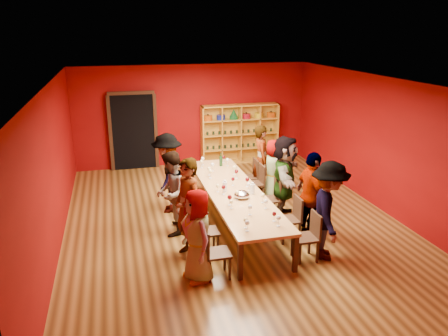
{
  "coord_description": "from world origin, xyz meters",
  "views": [
    {
      "loc": [
        -2.34,
        -8.27,
        4.03
      ],
      "look_at": [
        -0.12,
        0.33,
        1.15
      ],
      "focal_mm": 35.0,
      "sensor_mm": 36.0,
      "label": 1
    }
  ],
  "objects_px": {
    "chair_person_right_0": "(310,234)",
    "person_right_3": "(273,170)",
    "chair_person_left_1": "(202,229)",
    "person_right_2": "(285,177)",
    "person_left_0": "(197,236)",
    "person_left_2": "(171,194)",
    "wine_bottle": "(221,161)",
    "shelving_unit": "(239,131)",
    "tasting_table": "(234,192)",
    "chair_person_right_3": "(257,181)",
    "chair_person_right_2": "(273,196)",
    "person_left_1": "(188,209)",
    "person_left_3": "(168,173)",
    "spittoon_bowl": "(242,195)",
    "person_right_4": "(261,160)",
    "chair_person_left_3": "(183,189)",
    "chair_person_right_4": "(251,175)",
    "chair_person_left_2": "(193,208)",
    "person_right_0": "(328,211)",
    "chair_person_left_0": "(213,250)",
    "person_right_1": "(311,196)",
    "chair_person_right_1": "(292,216)"
  },
  "relations": [
    {
      "from": "chair_person_right_0",
      "to": "person_right_3",
      "type": "distance_m",
      "value": 2.95
    },
    {
      "from": "chair_person_left_1",
      "to": "person_right_2",
      "type": "height_order",
      "value": "person_right_2"
    },
    {
      "from": "person_left_0",
      "to": "person_left_2",
      "type": "xyz_separation_m",
      "value": [
        -0.17,
        1.81,
        0.07
      ]
    },
    {
      "from": "wine_bottle",
      "to": "chair_person_right_0",
      "type": "bearing_deg",
      "value": -77.93
    },
    {
      "from": "shelving_unit",
      "to": "chair_person_right_0",
      "type": "distance_m",
      "value": 6.17
    },
    {
      "from": "tasting_table",
      "to": "chair_person_right_3",
      "type": "xyz_separation_m",
      "value": [
        0.91,
        1.1,
        -0.2
      ]
    },
    {
      "from": "person_left_2",
      "to": "chair_person_right_2",
      "type": "distance_m",
      "value": 2.28
    },
    {
      "from": "person_left_1",
      "to": "person_left_3",
      "type": "bearing_deg",
      "value": 161.7
    },
    {
      "from": "person_left_0",
      "to": "spittoon_bowl",
      "type": "height_order",
      "value": "person_left_0"
    },
    {
      "from": "tasting_table",
      "to": "person_left_3",
      "type": "distance_m",
      "value": 1.62
    },
    {
      "from": "chair_person_right_0",
      "to": "person_right_4",
      "type": "xyz_separation_m",
      "value": [
        0.26,
        3.4,
        0.38
      ]
    },
    {
      "from": "person_right_2",
      "to": "person_right_3",
      "type": "xyz_separation_m",
      "value": [
        0.14,
        1.04,
        -0.17
      ]
    },
    {
      "from": "chair_person_left_3",
      "to": "shelving_unit",
      "type": "bearing_deg",
      "value": 55.07
    },
    {
      "from": "tasting_table",
      "to": "chair_person_right_3",
      "type": "height_order",
      "value": "chair_person_right_3"
    },
    {
      "from": "tasting_table",
      "to": "chair_person_right_4",
      "type": "height_order",
      "value": "chair_person_right_4"
    },
    {
      "from": "chair_person_left_2",
      "to": "person_left_3",
      "type": "xyz_separation_m",
      "value": [
        -0.34,
        1.17,
        0.41
      ]
    },
    {
      "from": "person_left_1",
      "to": "person_right_0",
      "type": "xyz_separation_m",
      "value": [
        2.42,
        -0.67,
        -0.02
      ]
    },
    {
      "from": "person_right_0",
      "to": "chair_person_right_3",
      "type": "relative_size",
      "value": 2.04
    },
    {
      "from": "chair_person_right_0",
      "to": "person_right_4",
      "type": "distance_m",
      "value": 3.43
    },
    {
      "from": "shelving_unit",
      "to": "chair_person_left_1",
      "type": "bearing_deg",
      "value": -112.91
    },
    {
      "from": "chair_person_left_1",
      "to": "chair_person_right_2",
      "type": "bearing_deg",
      "value": 33.41
    },
    {
      "from": "tasting_table",
      "to": "person_right_3",
      "type": "distance_m",
      "value": 1.71
    },
    {
      "from": "chair_person_right_0",
      "to": "wine_bottle",
      "type": "distance_m",
      "value": 3.63
    },
    {
      "from": "chair_person_left_0",
      "to": "chair_person_right_3",
      "type": "distance_m",
      "value": 3.57
    },
    {
      "from": "person_right_0",
      "to": "person_left_0",
      "type": "bearing_deg",
      "value": 114.11
    },
    {
      "from": "tasting_table",
      "to": "chair_person_right_4",
      "type": "distance_m",
      "value": 1.84
    },
    {
      "from": "person_left_1",
      "to": "person_right_3",
      "type": "bearing_deg",
      "value": 111.69
    },
    {
      "from": "person_right_0",
      "to": "person_right_2",
      "type": "bearing_deg",
      "value": 22.9
    },
    {
      "from": "chair_person_left_2",
      "to": "person_right_1",
      "type": "height_order",
      "value": "person_right_1"
    },
    {
      "from": "chair_person_left_0",
      "to": "person_left_2",
      "type": "distance_m",
      "value": 1.9
    },
    {
      "from": "person_right_0",
      "to": "wine_bottle",
      "type": "distance_m",
      "value": 3.69
    },
    {
      "from": "person_right_4",
      "to": "spittoon_bowl",
      "type": "distance_m",
      "value": 2.34
    },
    {
      "from": "person_left_0",
      "to": "person_right_4",
      "type": "height_order",
      "value": "person_right_4"
    },
    {
      "from": "chair_person_right_3",
      "to": "chair_person_right_4",
      "type": "xyz_separation_m",
      "value": [
        0.0,
        0.48,
        0.0
      ]
    },
    {
      "from": "chair_person_left_2",
      "to": "chair_person_right_1",
      "type": "distance_m",
      "value": 2.02
    },
    {
      "from": "person_right_3",
      "to": "person_right_2",
      "type": "bearing_deg",
      "value": 174.53
    },
    {
      "from": "chair_person_left_2",
      "to": "spittoon_bowl",
      "type": "xyz_separation_m",
      "value": [
        0.95,
        -0.32,
        0.33
      ]
    },
    {
      "from": "person_left_0",
      "to": "chair_person_right_4",
      "type": "xyz_separation_m",
      "value": [
        2.07,
        3.55,
        -0.3
      ]
    },
    {
      "from": "tasting_table",
      "to": "wine_bottle",
      "type": "bearing_deg",
      "value": 84.81
    },
    {
      "from": "shelving_unit",
      "to": "person_left_2",
      "type": "bearing_deg",
      "value": -121.42
    },
    {
      "from": "chair_person_left_2",
      "to": "chair_person_left_3",
      "type": "xyz_separation_m",
      "value": [
        0.0,
        1.17,
        0.0
      ]
    },
    {
      "from": "person_left_0",
      "to": "person_left_3",
      "type": "height_order",
      "value": "person_left_3"
    },
    {
      "from": "person_right_0",
      "to": "chair_person_right_4",
      "type": "distance_m",
      "value": 3.44
    },
    {
      "from": "person_left_3",
      "to": "person_right_3",
      "type": "height_order",
      "value": "person_left_3"
    },
    {
      "from": "person_right_1",
      "to": "person_right_3",
      "type": "height_order",
      "value": "person_right_1"
    },
    {
      "from": "person_right_1",
      "to": "chair_person_right_0",
      "type": "bearing_deg",
      "value": 151.18
    },
    {
      "from": "tasting_table",
      "to": "chair_person_left_3",
      "type": "xyz_separation_m",
      "value": [
        -0.91,
        1.02,
        -0.2
      ]
    },
    {
      "from": "tasting_table",
      "to": "chair_person_right_2",
      "type": "relative_size",
      "value": 5.06
    },
    {
      "from": "person_right_4",
      "to": "spittoon_bowl",
      "type": "xyz_separation_m",
      "value": [
        -1.13,
        -2.05,
        -0.05
      ]
    },
    {
      "from": "chair_person_left_1",
      "to": "chair_person_left_3",
      "type": "height_order",
      "value": "same"
    }
  ]
}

